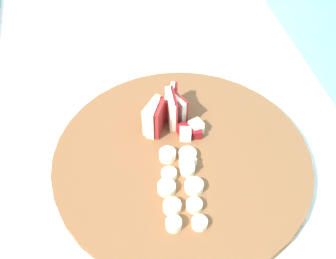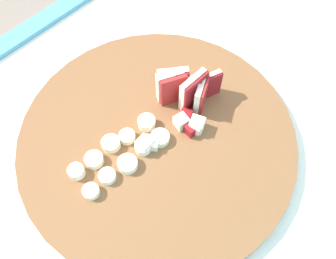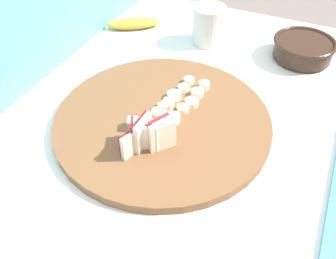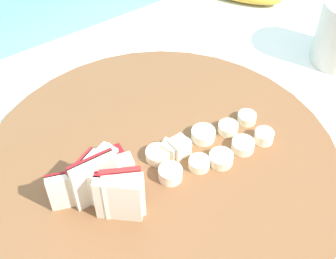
{
  "view_description": "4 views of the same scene",
  "coord_description": "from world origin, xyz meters",
  "px_view_note": "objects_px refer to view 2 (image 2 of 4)",
  "views": [
    {
      "loc": [
        0.47,
        -0.09,
        1.5
      ],
      "look_at": [
        0.02,
        0.01,
        0.99
      ],
      "focal_mm": 45.76,
      "sensor_mm": 36.0,
      "label": 1
    },
    {
      "loc": [
        0.22,
        0.21,
        1.41
      ],
      "look_at": [
        0.03,
        0.04,
        0.96
      ],
      "focal_mm": 36.86,
      "sensor_mm": 36.0,
      "label": 2
    },
    {
      "loc": [
        -0.45,
        -0.21,
        1.42
      ],
      "look_at": [
        -0.0,
        -0.01,
        0.96
      ],
      "focal_mm": 39.27,
      "sensor_mm": 36.0,
      "label": 3
    },
    {
      "loc": [
        -0.15,
        -0.27,
        1.38
      ],
      "look_at": [
        0.06,
        0.04,
        0.97
      ],
      "focal_mm": 50.88,
      "sensor_mm": 36.0,
      "label": 4
    }
  ],
  "objects_px": {
    "cutting_board": "(157,138)",
    "banana_slice_rows": "(121,152)",
    "apple_wedge_fan": "(187,88)",
    "apple_dice_pile": "(176,131)"
  },
  "relations": [
    {
      "from": "cutting_board",
      "to": "apple_wedge_fan",
      "type": "relative_size",
      "value": 4.84
    },
    {
      "from": "cutting_board",
      "to": "banana_slice_rows",
      "type": "height_order",
      "value": "banana_slice_rows"
    },
    {
      "from": "apple_dice_pile",
      "to": "banana_slice_rows",
      "type": "distance_m",
      "value": 0.09
    },
    {
      "from": "cutting_board",
      "to": "banana_slice_rows",
      "type": "relative_size",
      "value": 2.73
    },
    {
      "from": "apple_wedge_fan",
      "to": "banana_slice_rows",
      "type": "bearing_deg",
      "value": -1.98
    },
    {
      "from": "apple_dice_pile",
      "to": "apple_wedge_fan",
      "type": "bearing_deg",
      "value": -151.98
    },
    {
      "from": "apple_wedge_fan",
      "to": "apple_dice_pile",
      "type": "relative_size",
      "value": 0.86
    },
    {
      "from": "apple_dice_pile",
      "to": "banana_slice_rows",
      "type": "bearing_deg",
      "value": -24.7
    },
    {
      "from": "apple_wedge_fan",
      "to": "cutting_board",
      "type": "bearing_deg",
      "value": 8.72
    },
    {
      "from": "apple_dice_pile",
      "to": "banana_slice_rows",
      "type": "xyz_separation_m",
      "value": [
        0.08,
        -0.04,
        -0.0
      ]
    }
  ]
}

